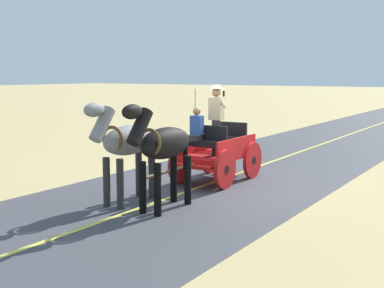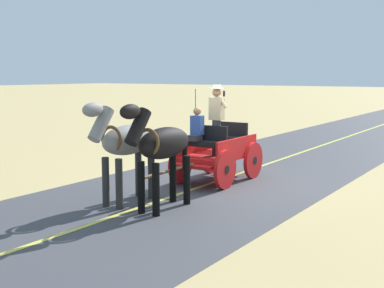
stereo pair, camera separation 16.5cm
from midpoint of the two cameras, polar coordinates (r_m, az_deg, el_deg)
ground_plane at (r=13.10m, az=2.36°, el=-4.26°), size 200.00×200.00×0.00m
road_surface at (r=13.10m, az=2.36°, el=-4.24°), size 5.81×160.00×0.01m
road_centre_stripe at (r=13.10m, az=2.36°, el=-4.22°), size 0.12×160.00×0.00m
horse_drawn_carriage at (r=13.03m, az=2.32°, el=-0.67°), size 1.45×4.51×2.50m
horse_near_side at (r=10.18m, az=-3.81°, el=-0.21°), size 0.58×2.13×2.21m
horse_off_side at (r=10.75m, az=-7.89°, el=0.17°), size 0.60×2.13×2.21m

